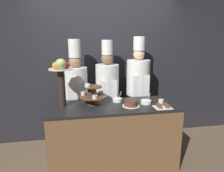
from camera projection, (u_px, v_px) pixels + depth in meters
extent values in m
cube|color=#232328|center=(104.00, 63.00, 3.59)|extent=(10.00, 0.06, 2.80)
cube|color=brown|center=(113.00, 137.00, 2.87)|extent=(1.76, 0.69, 0.88)
cube|color=black|center=(113.00, 106.00, 2.77)|extent=(1.76, 0.69, 0.03)
cylinder|color=brown|center=(93.00, 104.00, 2.80)|extent=(0.17, 0.17, 0.02)
cylinder|color=brown|center=(93.00, 95.00, 2.77)|extent=(0.04, 0.04, 0.26)
cylinder|color=brown|center=(93.00, 96.00, 2.78)|extent=(0.39, 0.39, 0.02)
cylinder|color=brown|center=(93.00, 87.00, 2.75)|extent=(0.25, 0.25, 0.02)
cylinder|color=silver|center=(83.00, 93.00, 2.81)|extent=(0.07, 0.07, 0.04)
cylinder|color=red|center=(83.00, 94.00, 2.81)|extent=(0.06, 0.06, 0.03)
cylinder|color=silver|center=(95.00, 97.00, 2.63)|extent=(0.07, 0.07, 0.04)
cylinder|color=beige|center=(95.00, 98.00, 2.63)|extent=(0.06, 0.06, 0.03)
cylinder|color=silver|center=(101.00, 92.00, 2.87)|extent=(0.07, 0.07, 0.04)
cylinder|color=green|center=(101.00, 93.00, 2.87)|extent=(0.06, 0.06, 0.03)
cylinder|color=white|center=(88.00, 85.00, 2.70)|extent=(0.07, 0.07, 0.04)
cylinder|color=#2D231E|center=(62.00, 88.00, 2.67)|extent=(0.09, 0.09, 0.50)
cylinder|color=white|center=(61.00, 69.00, 2.61)|extent=(0.32, 0.32, 0.01)
sphere|color=red|center=(67.00, 65.00, 2.62)|extent=(0.08, 0.08, 0.08)
sphere|color=orange|center=(63.00, 64.00, 2.67)|extent=(0.09, 0.09, 0.09)
sphere|color=#84B742|center=(55.00, 65.00, 2.61)|extent=(0.08, 0.08, 0.08)
sphere|color=orange|center=(56.00, 66.00, 2.53)|extent=(0.09, 0.09, 0.09)
sphere|color=#ADC160|center=(61.00, 64.00, 2.52)|extent=(0.14, 0.14, 0.14)
cylinder|color=white|center=(131.00, 106.00, 2.72)|extent=(0.24, 0.24, 0.01)
cylinder|color=brown|center=(131.00, 103.00, 2.71)|extent=(0.19, 0.19, 0.07)
cylinder|color=#472819|center=(131.00, 100.00, 2.70)|extent=(0.19, 0.19, 0.01)
cylinder|color=white|center=(161.00, 101.00, 2.86)|extent=(0.07, 0.07, 0.05)
cube|color=white|center=(163.00, 107.00, 2.67)|extent=(0.23, 0.19, 0.01)
cube|color=brown|center=(160.00, 107.00, 2.62)|extent=(0.04, 0.04, 0.04)
cube|color=brown|center=(168.00, 106.00, 2.63)|extent=(0.04, 0.04, 0.04)
cube|color=brown|center=(158.00, 105.00, 2.69)|extent=(0.04, 0.04, 0.04)
cube|color=brown|center=(165.00, 104.00, 2.71)|extent=(0.04, 0.04, 0.04)
cylinder|color=white|center=(146.00, 102.00, 2.83)|extent=(0.15, 0.15, 0.05)
cylinder|color=#BCBCC1|center=(149.00, 97.00, 2.82)|extent=(0.05, 0.01, 0.11)
cylinder|color=white|center=(117.00, 100.00, 2.92)|extent=(0.14, 0.14, 0.05)
cylinder|color=#BCBCC1|center=(120.00, 95.00, 2.91)|extent=(0.05, 0.01, 0.11)
cube|color=#28282D|center=(78.00, 124.00, 3.36)|extent=(0.28, 0.15, 0.84)
cylinder|color=white|center=(76.00, 84.00, 3.21)|extent=(0.37, 0.37, 0.54)
cube|color=white|center=(76.00, 93.00, 3.06)|extent=(0.26, 0.01, 0.35)
sphere|color=#A37556|center=(75.00, 61.00, 3.13)|extent=(0.19, 0.19, 0.19)
cylinder|color=white|center=(74.00, 48.00, 3.08)|extent=(0.18, 0.18, 0.28)
cube|color=#38332D|center=(107.00, 122.00, 3.45)|extent=(0.28, 0.16, 0.82)
cylinder|color=silver|center=(107.00, 82.00, 3.29)|extent=(0.38, 0.38, 0.59)
cube|color=white|center=(109.00, 92.00, 3.15)|extent=(0.26, 0.01, 0.37)
sphere|color=#846047|center=(107.00, 59.00, 3.20)|extent=(0.19, 0.19, 0.19)
cylinder|color=white|center=(107.00, 47.00, 3.16)|extent=(0.17, 0.17, 0.24)
cube|color=black|center=(137.00, 118.00, 3.54)|extent=(0.29, 0.16, 0.89)
cylinder|color=white|center=(138.00, 78.00, 3.37)|extent=(0.39, 0.39, 0.59)
cube|color=white|center=(141.00, 87.00, 3.22)|extent=(0.27, 0.01, 0.38)
sphere|color=#DBB28E|center=(139.00, 54.00, 3.28)|extent=(0.19, 0.19, 0.19)
cylinder|color=white|center=(139.00, 43.00, 3.24)|extent=(0.19, 0.19, 0.22)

